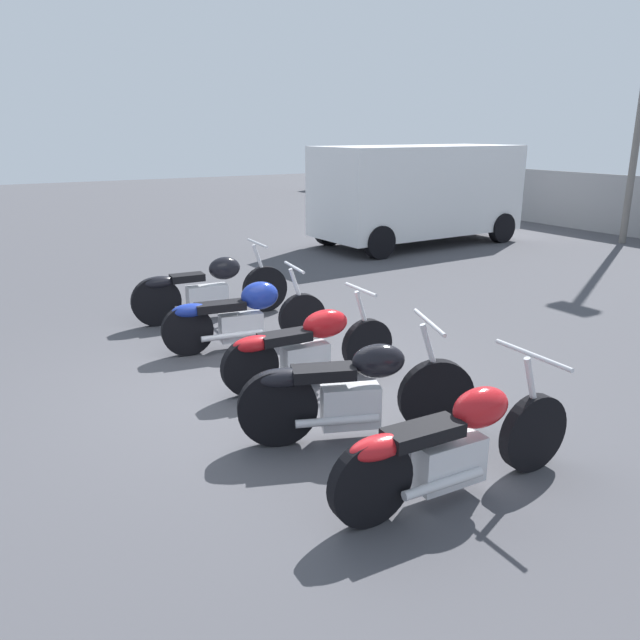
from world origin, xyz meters
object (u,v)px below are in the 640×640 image
Objects in this scene: parked_van at (418,191)px; motorcycle_slot_1 at (243,315)px; motorcycle_slot_3 at (354,392)px; motorcycle_slot_4 at (454,445)px; motorcycle_slot_0 at (209,288)px; motorcycle_slot_2 at (308,346)px.

motorcycle_slot_1 is at bearing -56.35° from parked_van.
motorcycle_slot_3 is 1.12m from motorcycle_slot_4.
motorcycle_slot_4 is (1.12, 0.12, -0.02)m from motorcycle_slot_3.
parked_van is at bearing 144.39° from motorcycle_slot_4.
motorcycle_slot_3 is at bearing -44.45° from parked_van.
motorcycle_slot_3 is 0.92× the size of motorcycle_slot_4.
motorcycle_slot_0 is 1.10× the size of motorcycle_slot_1.
motorcycle_slot_3 reaches higher than motorcycle_slot_2.
motorcycle_slot_0 reaches higher than motorcycle_slot_2.
parked_van reaches higher than motorcycle_slot_4.
parked_van reaches higher than motorcycle_slot_3.
motorcycle_slot_3 reaches higher than motorcycle_slot_1.
parked_van is (-8.54, 6.61, 0.83)m from motorcycle_slot_4.
motorcycle_slot_2 is 1.01× the size of motorcycle_slot_3.
motorcycle_slot_1 is 1.39m from motorcycle_slot_2.
motorcycle_slot_0 reaches higher than motorcycle_slot_4.
motorcycle_slot_0 is 5.20m from motorcycle_slot_4.
motorcycle_slot_0 is at bearing -179.55° from motorcycle_slot_4.
motorcycle_slot_4 reaches higher than motorcycle_slot_2.
parked_van is at bearing 136.12° from motorcycle_slot_2.
motorcycle_slot_4 is (2.41, -0.16, 0.01)m from motorcycle_slot_2.
motorcycle_slot_0 is at bearing -162.90° from motorcycle_slot_3.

